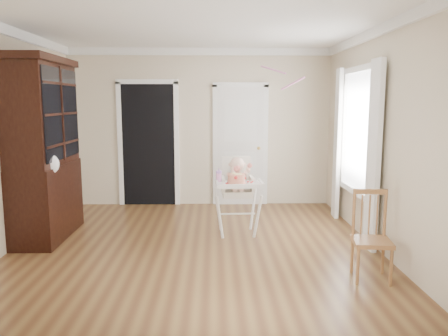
{
  "coord_description": "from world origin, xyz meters",
  "views": [
    {
      "loc": [
        0.24,
        -5.11,
        1.79
      ],
      "look_at": [
        0.37,
        0.6,
        0.93
      ],
      "focal_mm": 35.0,
      "sensor_mm": 36.0,
      "label": 1
    }
  ],
  "objects_px": {
    "sippy_cup": "(219,176)",
    "china_cabinet": "(44,149)",
    "high_chair": "(237,186)",
    "dining_chair": "(371,238)",
    "cake": "(236,179)"
  },
  "relations": [
    {
      "from": "dining_chair",
      "to": "high_chair",
      "type": "bearing_deg",
      "value": 136.88
    },
    {
      "from": "high_chair",
      "to": "china_cabinet",
      "type": "height_order",
      "value": "china_cabinet"
    },
    {
      "from": "cake",
      "to": "dining_chair",
      "type": "relative_size",
      "value": 0.32
    },
    {
      "from": "cake",
      "to": "sippy_cup",
      "type": "height_order",
      "value": "sippy_cup"
    },
    {
      "from": "sippy_cup",
      "to": "china_cabinet",
      "type": "height_order",
      "value": "china_cabinet"
    },
    {
      "from": "sippy_cup",
      "to": "china_cabinet",
      "type": "relative_size",
      "value": 0.08
    },
    {
      "from": "high_chair",
      "to": "china_cabinet",
      "type": "bearing_deg",
      "value": 179.17
    },
    {
      "from": "cake",
      "to": "china_cabinet",
      "type": "xyz_separation_m",
      "value": [
        -2.51,
        0.2,
        0.37
      ]
    },
    {
      "from": "dining_chair",
      "to": "china_cabinet",
      "type": "bearing_deg",
      "value": 166.23
    },
    {
      "from": "sippy_cup",
      "to": "dining_chair",
      "type": "relative_size",
      "value": 0.2
    },
    {
      "from": "china_cabinet",
      "to": "dining_chair",
      "type": "distance_m",
      "value": 4.17
    },
    {
      "from": "cake",
      "to": "china_cabinet",
      "type": "height_order",
      "value": "china_cabinet"
    },
    {
      "from": "high_chair",
      "to": "sippy_cup",
      "type": "bearing_deg",
      "value": -160.67
    },
    {
      "from": "cake",
      "to": "sippy_cup",
      "type": "xyz_separation_m",
      "value": [
        -0.22,
        0.18,
        0.01
      ]
    },
    {
      "from": "high_chair",
      "to": "china_cabinet",
      "type": "relative_size",
      "value": 0.46
    }
  ]
}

